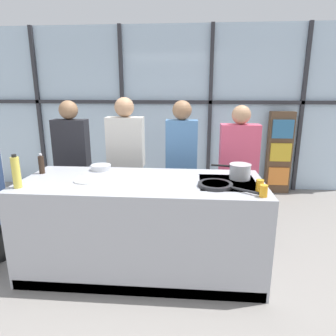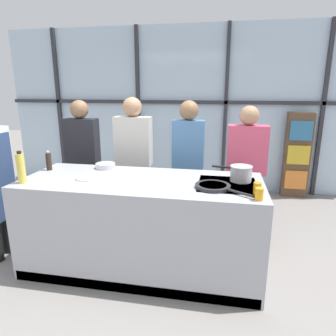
{
  "view_description": "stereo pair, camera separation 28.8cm",
  "coord_description": "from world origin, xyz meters",
  "px_view_note": "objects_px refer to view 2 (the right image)",
  "views": [
    {
      "loc": [
        0.47,
        -2.68,
        1.77
      ],
      "look_at": [
        0.24,
        0.1,
        1.02
      ],
      "focal_mm": 32.0,
      "sensor_mm": 36.0,
      "label": 1
    },
    {
      "loc": [
        0.75,
        -2.64,
        1.77
      ],
      "look_at": [
        0.24,
        0.1,
        1.02
      ],
      "focal_mm": 32.0,
      "sensor_mm": 36.0,
      "label": 2
    }
  ],
  "objects_px": {
    "frying_pan": "(214,186)",
    "juice_glass_near": "(259,194)",
    "mixing_bowl": "(105,165)",
    "juice_glass_far": "(257,188)",
    "spectator_center_right": "(188,158)",
    "spectator_far_right": "(246,166)",
    "oil_bottle": "(21,168)",
    "saucepan": "(241,173)",
    "white_plate": "(88,178)",
    "spectator_center_left": "(134,156)",
    "spectator_far_left": "(83,155)",
    "pepper_grinder": "(49,161)"
  },
  "relations": [
    {
      "from": "white_plate",
      "to": "oil_bottle",
      "type": "bearing_deg",
      "value": -155.82
    },
    {
      "from": "spectator_center_right",
      "to": "spectator_far_right",
      "type": "xyz_separation_m",
      "value": [
        0.69,
        0.0,
        -0.06
      ]
    },
    {
      "from": "spectator_center_right",
      "to": "oil_bottle",
      "type": "relative_size",
      "value": 5.46
    },
    {
      "from": "mixing_bowl",
      "to": "spectator_center_left",
      "type": "bearing_deg",
      "value": 74.63
    },
    {
      "from": "spectator_center_right",
      "to": "saucepan",
      "type": "bearing_deg",
      "value": 127.44
    },
    {
      "from": "white_plate",
      "to": "juice_glass_near",
      "type": "bearing_deg",
      "value": -10.8
    },
    {
      "from": "saucepan",
      "to": "spectator_far_right",
      "type": "bearing_deg",
      "value": 82.34
    },
    {
      "from": "pepper_grinder",
      "to": "juice_glass_near",
      "type": "height_order",
      "value": "pepper_grinder"
    },
    {
      "from": "saucepan",
      "to": "pepper_grinder",
      "type": "height_order",
      "value": "pepper_grinder"
    },
    {
      "from": "spectator_center_right",
      "to": "oil_bottle",
      "type": "bearing_deg",
      "value": 40.5
    },
    {
      "from": "saucepan",
      "to": "juice_glass_near",
      "type": "xyz_separation_m",
      "value": [
        0.12,
        -0.48,
        -0.03
      ]
    },
    {
      "from": "juice_glass_near",
      "to": "pepper_grinder",
      "type": "bearing_deg",
      "value": 166.2
    },
    {
      "from": "spectator_center_left",
      "to": "spectator_center_right",
      "type": "relative_size",
      "value": 1.02
    },
    {
      "from": "juice_glass_near",
      "to": "spectator_center_right",
      "type": "bearing_deg",
      "value": 119.4
    },
    {
      "from": "spectator_center_left",
      "to": "juice_glass_far",
      "type": "distance_m",
      "value": 1.78
    },
    {
      "from": "white_plate",
      "to": "juice_glass_far",
      "type": "bearing_deg",
      "value": -5.77
    },
    {
      "from": "frying_pan",
      "to": "white_plate",
      "type": "bearing_deg",
      "value": 176.65
    },
    {
      "from": "mixing_bowl",
      "to": "oil_bottle",
      "type": "height_order",
      "value": "oil_bottle"
    },
    {
      "from": "frying_pan",
      "to": "juice_glass_near",
      "type": "bearing_deg",
      "value": -32.48
    },
    {
      "from": "frying_pan",
      "to": "oil_bottle",
      "type": "bearing_deg",
      "value": -174.48
    },
    {
      "from": "oil_bottle",
      "to": "juice_glass_near",
      "type": "bearing_deg",
      "value": -1.62
    },
    {
      "from": "spectator_far_left",
      "to": "juice_glass_near",
      "type": "relative_size",
      "value": 16.6
    },
    {
      "from": "spectator_far_right",
      "to": "juice_glass_far",
      "type": "relative_size",
      "value": 16.12
    },
    {
      "from": "spectator_far_left",
      "to": "juice_glass_far",
      "type": "height_order",
      "value": "spectator_far_left"
    },
    {
      "from": "juice_glass_near",
      "to": "saucepan",
      "type": "bearing_deg",
      "value": 103.67
    },
    {
      "from": "spectator_center_left",
      "to": "mixing_bowl",
      "type": "xyz_separation_m",
      "value": [
        -0.15,
        -0.55,
        0.01
      ]
    },
    {
      "from": "spectator_center_left",
      "to": "saucepan",
      "type": "height_order",
      "value": "spectator_center_left"
    },
    {
      "from": "frying_pan",
      "to": "juice_glass_near",
      "type": "relative_size",
      "value": 5.01
    },
    {
      "from": "white_plate",
      "to": "oil_bottle",
      "type": "height_order",
      "value": "oil_bottle"
    },
    {
      "from": "spectator_far_right",
      "to": "oil_bottle",
      "type": "relative_size",
      "value": 5.28
    },
    {
      "from": "spectator_center_right",
      "to": "oil_bottle",
      "type": "height_order",
      "value": "spectator_center_right"
    },
    {
      "from": "spectator_center_right",
      "to": "juice_glass_far",
      "type": "bearing_deg",
      "value": 122.4
    },
    {
      "from": "spectator_far_left",
      "to": "spectator_center_left",
      "type": "relative_size",
      "value": 0.98
    },
    {
      "from": "spectator_center_left",
      "to": "mixing_bowl",
      "type": "height_order",
      "value": "spectator_center_left"
    },
    {
      "from": "saucepan",
      "to": "white_plate",
      "type": "relative_size",
      "value": 1.6
    },
    {
      "from": "saucepan",
      "to": "oil_bottle",
      "type": "height_order",
      "value": "oil_bottle"
    },
    {
      "from": "spectator_far_left",
      "to": "spectator_far_right",
      "type": "xyz_separation_m",
      "value": [
        2.06,
        0.0,
        -0.04
      ]
    },
    {
      "from": "frying_pan",
      "to": "mixing_bowl",
      "type": "height_order",
      "value": "mixing_bowl"
    },
    {
      "from": "spectator_center_right",
      "to": "oil_bottle",
      "type": "xyz_separation_m",
      "value": [
        -1.39,
        -1.19,
        0.12
      ]
    },
    {
      "from": "white_plate",
      "to": "saucepan",
      "type": "bearing_deg",
      "value": 7.29
    },
    {
      "from": "pepper_grinder",
      "to": "saucepan",
      "type": "bearing_deg",
      "value": -0.97
    },
    {
      "from": "spectator_far_left",
      "to": "juice_glass_near",
      "type": "xyz_separation_m",
      "value": [
        2.08,
        -1.25,
        0.05
      ]
    },
    {
      "from": "spectator_far_left",
      "to": "spectator_center_left",
      "type": "distance_m",
      "value": 0.69
    },
    {
      "from": "saucepan",
      "to": "mixing_bowl",
      "type": "distance_m",
      "value": 1.44
    },
    {
      "from": "spectator_center_left",
      "to": "pepper_grinder",
      "type": "relative_size",
      "value": 7.88
    },
    {
      "from": "juice_glass_near",
      "to": "juice_glass_far",
      "type": "xyz_separation_m",
      "value": [
        0.0,
        0.14,
        0.0
      ]
    },
    {
      "from": "white_plate",
      "to": "mixing_bowl",
      "type": "relative_size",
      "value": 1.12
    },
    {
      "from": "oil_bottle",
      "to": "juice_glass_far",
      "type": "relative_size",
      "value": 3.05
    },
    {
      "from": "mixing_bowl",
      "to": "juice_glass_far",
      "type": "height_order",
      "value": "juice_glass_far"
    },
    {
      "from": "juice_glass_near",
      "to": "oil_bottle",
      "type": "bearing_deg",
      "value": 178.38
    }
  ]
}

